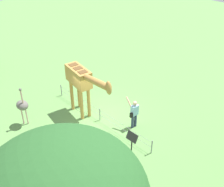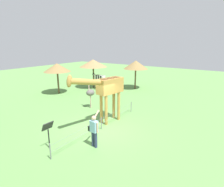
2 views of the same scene
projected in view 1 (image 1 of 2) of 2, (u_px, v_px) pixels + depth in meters
The scene contains 6 objects.
ground_plane at pixel (99, 121), 14.40m from camera, with size 60.00×60.00×0.00m, color #60934C.
giraffe at pixel (82, 81), 13.65m from camera, with size 3.89×1.16×3.32m.
visitor at pixel (134, 113), 13.49m from camera, with size 0.67×0.59×1.70m.
ostrich at pixel (22, 105), 13.56m from camera, with size 0.70×0.56×2.25m.
info_sign at pixel (132, 140), 11.69m from camera, with size 0.56×0.21×1.32m.
wire_fence at pixel (100, 114), 14.23m from camera, with size 7.05×0.05×0.75m.
Camera 1 is at (8.62, -7.53, 8.89)m, focal length 42.83 mm.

